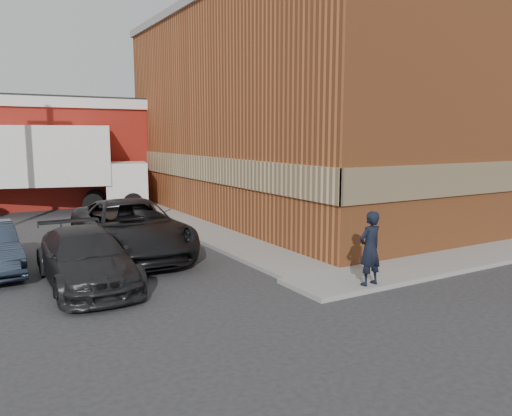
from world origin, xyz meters
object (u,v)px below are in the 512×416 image
brick_building (334,114)px  suv_a (130,228)px  suv_b (86,258)px  box_truck (58,163)px  man (370,248)px

brick_building → suv_a: 12.67m
brick_building → suv_b: bearing=-152.7°
box_truck → suv_b: bearing=-82.1°
man → suv_a: (-3.90, 6.28, -0.16)m
suv_a → box_truck: bearing=94.8°
brick_building → man: size_ratio=10.28×
suv_b → brick_building: bearing=27.3°
brick_building → suv_b: size_ratio=3.89×
suv_a → brick_building: bearing=23.1°
man → suv_b: (-5.73, 3.78, -0.33)m
brick_building → suv_a: (-11.29, -4.27, -3.84)m
suv_a → suv_b: (-1.83, -2.50, -0.16)m
man → suv_a: bearing=-63.7°
suv_a → box_truck: (-0.43, 10.22, 1.52)m
suv_a → suv_b: bearing=-123.9°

